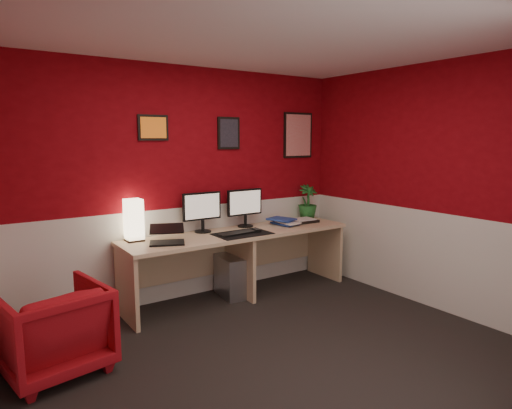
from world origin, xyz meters
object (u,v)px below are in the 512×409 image
laptop (167,233)px  armchair (53,329)px  monitor_right (245,202)px  desk (240,264)px  shoji_lamp (134,221)px  pc_tower (230,276)px  monitor_left (202,206)px  potted_plant (307,202)px  zen_tray (302,221)px

laptop → armchair: (-1.14, -0.51, -0.51)m
monitor_right → armchair: size_ratio=0.79×
desk → shoji_lamp: size_ratio=6.50×
laptop → monitor_right: (1.09, 0.28, 0.18)m
desk → armchair: bearing=-163.8°
desk → pc_tower: 0.18m
monitor_left → potted_plant: size_ratio=1.35×
shoji_lamp → pc_tower: size_ratio=0.89×
monitor_right → laptop: bearing=-165.6°
desk → potted_plant: size_ratio=6.04×
shoji_lamp → potted_plant: 2.24m
monitor_left → pc_tower: (0.24, -0.15, -0.80)m
monitor_right → armchair: 2.46m
laptop → monitor_left: 0.64m
shoji_lamp → monitor_right: size_ratio=0.69×
laptop → pc_tower: (0.78, 0.14, -0.61)m
potted_plant → pc_tower: potted_plant is taller
monitor_right → monitor_left: bearing=179.1°
desk → zen_tray: 1.00m
armchair → laptop: bearing=-165.9°
zen_tray → potted_plant: 0.33m
shoji_lamp → zen_tray: 2.04m
desk → pc_tower: desk is taller
monitor_right → pc_tower: size_ratio=1.29×
laptop → potted_plant: potted_plant is taller
pc_tower → armchair: armchair is taller
desk → monitor_left: monitor_left is taller
desk → laptop: laptop is taller
monitor_left → zen_tray: monitor_left is taller
laptop → zen_tray: 1.81m
zen_tray → armchair: bearing=-167.9°
desk → monitor_left: 0.77m
monitor_right → pc_tower: bearing=-154.9°
shoji_lamp → monitor_right: 1.31m
monitor_left → armchair: bearing=-154.6°
monitor_right → potted_plant: bearing=-0.5°
desk → potted_plant: potted_plant is taller
shoji_lamp → monitor_right: (1.30, -0.02, 0.09)m
desk → potted_plant: bearing=9.7°
desk → laptop: 1.00m
zen_tray → pc_tower: zen_tray is taller
monitor_right → armchair: monitor_right is taller
desk → armchair: size_ratio=3.56×
laptop → monitor_left: size_ratio=0.57×
desk → laptop: bearing=-175.0°
shoji_lamp → zen_tray: size_ratio=1.14×
shoji_lamp → desk: bearing=-11.6°
armchair → monitor_left: bearing=-164.6°
monitor_left → monitor_right: same height
monitor_left → laptop: bearing=-151.9°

